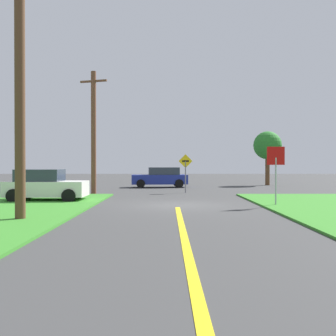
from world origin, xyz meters
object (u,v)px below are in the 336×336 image
at_px(oak_tree_left, 269,146).
at_px(direction_sign, 187,169).
at_px(stop_sign, 277,164).
at_px(car_approaching_junction, 162,177).
at_px(utility_pole_near, 22,82).
at_px(utility_pole_mid, 95,131).
at_px(parked_car_near_building, 47,185).

bearing_deg(oak_tree_left, direction_sign, -128.99).
relative_size(stop_sign, direction_sign, 1.05).
bearing_deg(car_approaching_junction, utility_pole_near, 72.53).
height_order(stop_sign, direction_sign, stop_sign).
bearing_deg(stop_sign, utility_pole_near, 19.06).
height_order(car_approaching_junction, utility_pole_mid, utility_pole_mid).
xyz_separation_m(parked_car_near_building, oak_tree_left, (15.12, 15.65, 2.70)).
relative_size(utility_pole_near, utility_pole_mid, 1.18).
xyz_separation_m(stop_sign, parked_car_near_building, (-11.05, 2.47, -1.09)).
relative_size(utility_pole_near, direction_sign, 3.57).
xyz_separation_m(parked_car_near_building, utility_pole_mid, (1.57, 4.90, 3.15)).
height_order(stop_sign, car_approaching_junction, stop_sign).
relative_size(stop_sign, utility_pole_mid, 0.35).
bearing_deg(direction_sign, stop_sign, -66.86).
distance_m(car_approaching_junction, utility_pole_near, 20.35).
distance_m(stop_sign, direction_sign, 9.32).
distance_m(utility_pole_mid, oak_tree_left, 17.31).
height_order(stop_sign, utility_pole_near, utility_pole_near).
bearing_deg(oak_tree_left, utility_pole_mid, -141.60).
xyz_separation_m(stop_sign, utility_pole_mid, (-9.48, 7.37, 2.06)).
xyz_separation_m(direction_sign, oak_tree_left, (7.74, 9.56, 1.93)).
bearing_deg(oak_tree_left, stop_sign, -102.69).
height_order(utility_pole_near, direction_sign, utility_pole_near).
height_order(direction_sign, oak_tree_left, oak_tree_left).
height_order(utility_pole_mid, direction_sign, utility_pole_mid).
bearing_deg(stop_sign, car_approaching_junction, -76.39).
xyz_separation_m(car_approaching_junction, direction_sign, (1.76, -6.34, 0.77)).
bearing_deg(utility_pole_mid, car_approaching_junction, 61.67).
bearing_deg(utility_pole_near, direction_sign, 65.32).
bearing_deg(stop_sign, direction_sign, -73.24).
height_order(utility_pole_near, utility_pole_mid, utility_pole_near).
height_order(car_approaching_junction, direction_sign, direction_sign).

